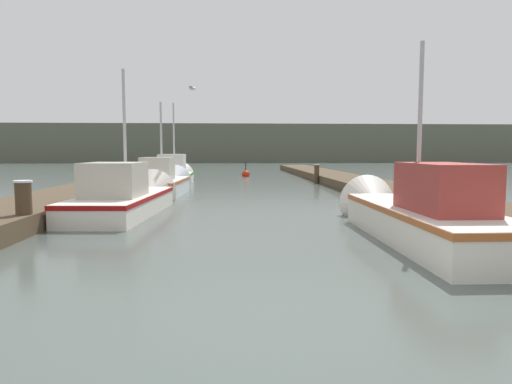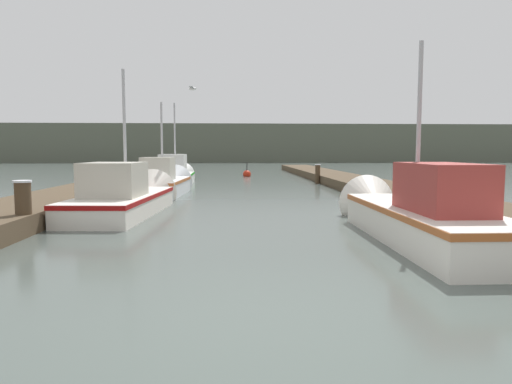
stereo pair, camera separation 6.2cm
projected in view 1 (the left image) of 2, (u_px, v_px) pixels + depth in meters
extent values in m
plane|color=#47514C|center=(267.00, 325.00, 4.31)|extent=(200.00, 200.00, 0.00)
cube|color=#4C3D2B|center=(117.00, 184.00, 19.89)|extent=(2.24, 40.00, 0.40)
cube|color=#4C3D2B|center=(354.00, 183.00, 20.50)|extent=(2.24, 40.00, 0.40)
cube|color=#565B4C|center=(232.00, 144.00, 70.81)|extent=(120.00, 16.00, 5.40)
cube|color=silver|center=(425.00, 225.00, 8.10)|extent=(1.53, 5.07, 0.64)
cube|color=#A95627|center=(426.00, 210.00, 8.08)|extent=(1.56, 5.10, 0.10)
cone|color=silver|center=(373.00, 205.00, 11.15)|extent=(1.42, 1.08, 1.41)
cube|color=#99332D|center=(443.00, 188.00, 7.41)|extent=(1.00, 1.85, 0.79)
cylinder|color=#B2B2B7|center=(420.00, 124.00, 8.32)|extent=(0.08, 0.08, 2.96)
cube|color=silver|center=(122.00, 204.00, 11.67)|extent=(1.96, 4.97, 0.53)
cube|color=maroon|center=(122.00, 197.00, 11.65)|extent=(1.99, 5.00, 0.10)
cone|color=silver|center=(150.00, 194.00, 14.55)|extent=(1.61, 1.01, 1.55)
cube|color=#B2AD9E|center=(114.00, 180.00, 11.01)|extent=(1.40, 1.61, 0.83)
cylinder|color=#B2B2B7|center=(125.00, 132.00, 11.87)|extent=(0.08, 0.08, 3.21)
cube|color=silver|center=(160.00, 187.00, 16.80)|extent=(1.79, 4.08, 0.59)
cube|color=#AE5C2E|center=(160.00, 181.00, 16.78)|extent=(1.83, 4.11, 0.10)
cone|color=silver|center=(172.00, 183.00, 19.26)|extent=(1.56, 1.01, 1.51)
cube|color=#B2AD9E|center=(157.00, 169.00, 16.24)|extent=(1.13, 1.18, 0.82)
cylinder|color=#B2B2B7|center=(161.00, 141.00, 16.94)|extent=(0.08, 0.08, 2.84)
cube|color=silver|center=(174.00, 179.00, 21.80)|extent=(1.66, 4.83, 0.54)
cube|color=#128C10|center=(174.00, 175.00, 21.78)|extent=(1.69, 4.86, 0.10)
cone|color=silver|center=(179.00, 176.00, 24.80)|extent=(1.52, 1.27, 1.50)
cube|color=silver|center=(172.00, 164.00, 21.13)|extent=(1.18, 1.83, 0.94)
cylinder|color=#B2B2B7|center=(174.00, 138.00, 21.98)|extent=(0.08, 0.08, 3.39)
cylinder|color=#473523|center=(487.00, 212.00, 8.04)|extent=(0.31, 0.31, 1.13)
cylinder|color=silver|center=(489.00, 179.00, 7.99)|extent=(0.35, 0.35, 0.04)
cylinder|color=#473523|center=(24.00, 209.00, 8.83)|extent=(0.30, 0.30, 1.03)
cylinder|color=silver|center=(23.00, 181.00, 8.79)|extent=(0.35, 0.35, 0.04)
cylinder|color=#473523|center=(317.00, 174.00, 22.82)|extent=(0.25, 0.25, 0.93)
cylinder|color=silver|center=(317.00, 165.00, 22.78)|extent=(0.28, 0.28, 0.04)
sphere|color=red|center=(246.00, 174.00, 29.16)|extent=(0.51, 0.51, 0.51)
cylinder|color=black|center=(246.00, 166.00, 29.11)|extent=(0.06, 0.06, 0.50)
ellipsoid|color=white|center=(192.00, 89.00, 16.63)|extent=(0.30, 0.18, 0.12)
cube|color=gray|center=(193.00, 89.00, 16.76)|extent=(0.16, 0.29, 0.07)
cube|color=gray|center=(191.00, 88.00, 16.49)|extent=(0.16, 0.29, 0.07)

